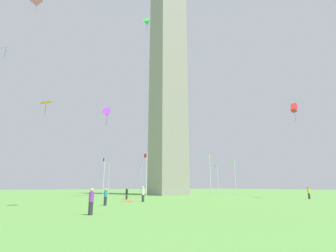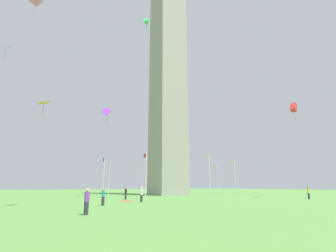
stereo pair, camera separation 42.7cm
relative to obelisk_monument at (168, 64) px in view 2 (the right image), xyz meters
name	(u,v)px [view 2 (the right image)]	position (x,y,z in m)	size (l,w,h in m)	color
ground_plane	(168,195)	(0.00, 0.00, -30.35)	(260.00, 260.00, 0.00)	#548C3D
obelisk_monument	(168,64)	(0.00, 0.00, 0.00)	(6.68, 6.68, 60.69)	gray
flagpole_n	(141,178)	(14.06, 0.00, -26.33)	(1.12, 0.14, 7.27)	silver
flagpole_ne	(109,177)	(9.96, 9.90, -26.33)	(1.12, 0.14, 7.27)	silver
flagpole_e	(104,174)	(0.07, 14.00, -26.33)	(1.12, 0.14, 7.27)	silver
flagpole_se	(146,172)	(-9.83, 9.90, -26.33)	(1.12, 0.14, 7.27)	silver
flagpole_s	(209,173)	(-13.93, 0.00, -26.33)	(1.12, 0.14, 7.27)	silver
flagpole_sw	(235,175)	(-9.83, -9.90, -26.33)	(1.12, 0.14, 7.27)	silver
flagpole_w	(218,177)	(0.07, -14.00, -26.33)	(1.12, 0.14, 7.27)	silver
flagpole_nw	(181,178)	(9.96, -9.90, -26.33)	(1.12, 0.14, 7.27)	silver
person_white_shirt	(141,194)	(-19.45, 14.90, -29.47)	(0.32, 0.32, 1.77)	#2D2D38
person_teal_shirt	(103,197)	(-22.90, 20.48, -29.56)	(0.32, 0.32, 1.60)	#2D2D38
person_black_shirt	(126,194)	(-12.95, 14.41, -29.55)	(0.32, 0.32, 1.62)	#2D2D38
person_yellow_shirt	(308,193)	(-25.24, -9.05, -29.46)	(0.32, 0.32, 1.79)	#2D2D38
person_purple_shirt	(87,202)	(-30.54, 23.74, -29.53)	(0.32, 0.32, 1.65)	#2D2D38
kite_orange_diamond	(44,103)	(-22.24, 26.50, -20.90)	(1.13, 1.10, 1.52)	orange
kite_purple_delta	(107,113)	(-2.41, 14.80, -15.10)	(2.34, 2.19, 3.21)	purple
kite_red_box	(294,108)	(-25.16, -8.14, -16.57)	(1.08, 1.51, 2.88)	red
kite_green_delta	(147,23)	(-8.44, 9.75, 2.60)	(2.13, 2.07, 2.72)	green
kite_blue_diamond	(6,48)	(4.33, 32.71, -3.27)	(1.84, 1.85, 2.45)	blue
kite_pink_diamond	(36,2)	(-4.19, 28.81, 2.51)	(2.12, 2.14, 2.52)	pink
picnic_blanket_near_first_person	(126,201)	(-16.95, 15.88, -30.34)	(1.80, 1.40, 0.01)	red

